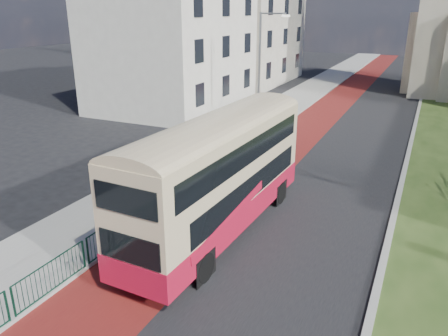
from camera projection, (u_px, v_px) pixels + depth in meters
The scene contains 11 objects.
ground at pixel (194, 258), 15.41m from camera, with size 160.00×160.00×0.00m, color black.
road_carriageway at pixel (344, 130), 31.82m from camera, with size 9.00×120.00×0.01m, color black.
bus_lane at pixel (308, 126), 32.90m from camera, with size 3.40×120.00×0.01m, color #591414.
pavement_west at pixel (261, 120), 34.40m from camera, with size 4.00×120.00×0.12m, color gray.
kerb_west at pixel (285, 123), 33.59m from camera, with size 0.25×120.00×0.13m, color #999993.
kerb_east at pixel (414, 130), 31.66m from camera, with size 0.25×80.00×0.13m, color #999993.
pedestrian_railing at pixel (179, 190), 19.80m from camera, with size 0.07×24.00×1.12m.
street_block_near at pixel (173, 31), 37.49m from camera, with size 10.30×14.30×13.00m.
street_block_far at pixel (245, 32), 51.35m from camera, with size 10.30×16.30×11.50m.
streetlamp at pixel (261, 65), 30.88m from camera, with size 2.13×0.18×8.00m.
bus at pixel (219, 171), 16.44m from camera, with size 2.92×10.77×4.46m.
Camera 1 is at (6.67, -11.66, 8.26)m, focal length 35.00 mm.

